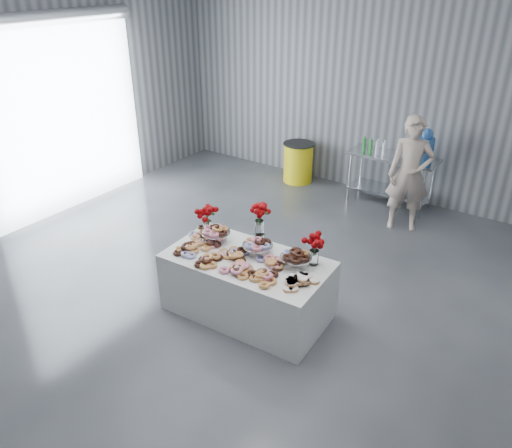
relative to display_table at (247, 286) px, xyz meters
The scene contains 16 objects.
ground 0.53m from the display_table, 152.32° to the right, with size 9.00×9.00×0.00m, color #34373C.
room_walls 2.35m from the display_table, behind, with size 8.04×9.04×4.02m.
display_table is the anchor object (origin of this frame).
prep_table 3.94m from the display_table, 86.80° to the left, with size 1.50×0.60×0.90m.
donut_mounds 0.42m from the display_table, 90.00° to the right, with size 1.80×0.80×0.09m, color #E38F53, non-canonical shape.
cake_stand_left 0.77m from the display_table, 167.85° to the left, with size 0.36×0.36×0.17m.
cake_stand_mid 0.54m from the display_table, 74.67° to the left, with size 0.36×0.36×0.17m.
cake_stand_right 0.77m from the display_table, 18.36° to the left, with size 0.36×0.36×0.17m.
danish_pile 0.88m from the display_table, ahead, with size 0.48×0.48×0.11m, color silver, non-canonical shape.
bouquet_left 1.04m from the display_table, 164.67° to the left, with size 0.26×0.26×0.42m.
bouquet_right 1.02m from the display_table, 26.30° to the left, with size 0.26×0.26×0.42m.
bouquet_center 0.83m from the display_table, 101.23° to the left, with size 0.26×0.26×0.57m.
water_jug 4.06m from the display_table, 79.62° to the left, with size 0.28×0.28×0.55m.
drink_bottles 3.88m from the display_table, 91.51° to the left, with size 0.54×0.08×0.27m, color #268C33, non-canonical shape.
person 3.35m from the display_table, 76.95° to the left, with size 0.66×0.43×1.81m, color #CC8C93.
trash_barrel 4.25m from the display_table, 112.42° to the left, with size 0.60×0.60×0.76m.
Camera 1 is at (3.22, -3.79, 3.75)m, focal length 35.00 mm.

